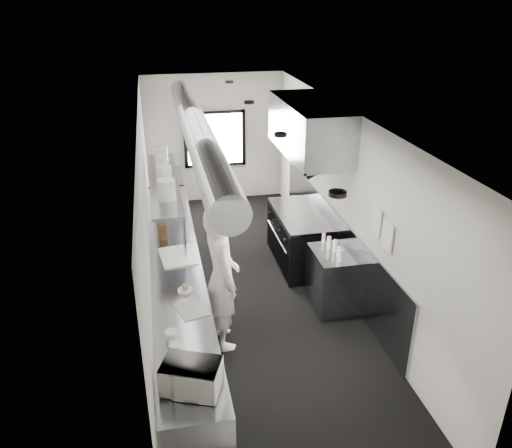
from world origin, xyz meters
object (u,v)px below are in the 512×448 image
squeeze_bottle_e (324,238)px  squeeze_bottle_d (329,243)px  microwave (191,377)px  plate_stack_a (167,190)px  plate_stack_d (161,156)px  deli_tub_a (175,348)px  squeeze_bottle_a (341,256)px  pass_shelf (165,183)px  squeeze_bottle_b (339,252)px  deli_tub_b (171,335)px  range (301,238)px  exhaust_hood (309,128)px  bottle_station (334,279)px  line_cook (222,278)px  plate_stack_b (164,176)px  plate_stack_c (162,166)px  small_plate (185,290)px  far_work_table (166,196)px  cutting_board (178,256)px  prep_counter (178,289)px  squeeze_bottle_c (335,246)px  knife_block (162,230)px

squeeze_bottle_e → squeeze_bottle_d: bearing=-83.7°
microwave → plate_stack_a: (-0.04, 3.25, 0.67)m
plate_stack_d → squeeze_bottle_e: 3.26m
deli_tub_a → squeeze_bottle_a: (2.38, 1.50, 0.05)m
pass_shelf → plate_stack_d: bearing=91.1°
squeeze_bottle_b → squeeze_bottle_d: 0.29m
deli_tub_b → squeeze_bottle_b: bearing=30.3°
range → squeeze_bottle_b: (0.09, -1.52, 0.51)m
squeeze_bottle_a → exhaust_hood: bearing=90.4°
bottle_station → squeeze_bottle_a: (-0.04, -0.26, 0.54)m
microwave → plate_stack_d: (-0.06, 4.90, 0.69)m
line_cook → deli_tub_a: bearing=144.1°
exhaust_hood → squeeze_bottle_b: 2.07m
plate_stack_b → plate_stack_c: plate_stack_b is taller
pass_shelf → small_plate: bearing=-87.1°
far_work_table → cutting_board: 3.59m
far_work_table → squeeze_bottle_a: bearing=-61.5°
pass_shelf → cutting_board: size_ratio=4.77×
prep_counter → deli_tub_a: bearing=-93.5°
plate_stack_b → line_cook: bearing=-73.5°
squeeze_bottle_c → microwave: bearing=-133.6°
deli_tub_b → plate_stack_c: (0.09, 3.56, 0.77)m
exhaust_hood → bottle_station: size_ratio=2.44×
bottle_station → plate_stack_d: 3.70m
small_plate → pass_shelf: bearing=92.9°
bottle_station → plate_stack_c: plate_stack_c is taller
pass_shelf → plate_stack_a: 0.83m
squeeze_bottle_a → range: bearing=92.4°
range → squeeze_bottle_a: squeeze_bottle_a is taller
cutting_board → pass_shelf: bearing=93.3°
cutting_board → plate_stack_c: size_ratio=2.10×
plate_stack_a → plate_stack_d: 1.66m
cutting_board → knife_block: knife_block is taller
squeeze_bottle_c → squeeze_bottle_d: (-0.05, 0.11, 0.00)m
prep_counter → line_cook: line_cook is taller
prep_counter → cutting_board: bearing=74.4°
bottle_station → squeeze_bottle_c: 0.54m
range → cutting_board: (-2.15, -1.06, 0.44)m
small_plate → cutting_board: bearing=92.3°
microwave → plate_stack_b: 3.90m
deli_tub_a → plate_stack_c: 3.86m
exhaust_hood → range: (-0.06, 0.00, -1.92)m
prep_counter → squeeze_bottle_d: squeeze_bottle_d is taller
cutting_board → squeeze_bottle_e: bearing=-0.0°
plate_stack_b → plate_stack_d: bearing=90.6°
plate_stack_a → small_plate: bearing=-85.8°
microwave → squeeze_bottle_b: bearing=65.8°
prep_counter → squeeze_bottle_b: bearing=-8.0°
exhaust_hood → cutting_board: exhaust_hood is taller
range → squeeze_bottle_a: size_ratio=8.51×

